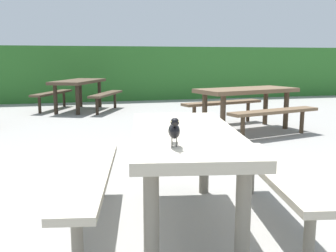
{
  "coord_description": "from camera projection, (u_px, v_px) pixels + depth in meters",
  "views": [
    {
      "loc": [
        -0.52,
        -2.68,
        1.26
      ],
      "look_at": [
        0.07,
        -0.36,
        0.84
      ],
      "focal_mm": 41.17,
      "sensor_mm": 36.0,
      "label": 1
    }
  ],
  "objects": [
    {
      "name": "ground_plane",
      "position": [
        148.0,
        228.0,
        2.9
      ],
      "size": [
        60.0,
        60.0,
        0.0
      ],
      "primitive_type": "plane",
      "color": "gray"
    },
    {
      "name": "hedge_wall",
      "position": [
        87.0,
        73.0,
        11.85
      ],
      "size": [
        28.0,
        1.59,
        1.61
      ],
      "primitive_type": "cube",
      "color": "#2D6B28",
      "rests_on": "ground"
    },
    {
      "name": "picnic_table_foreground",
      "position": [
        184.0,
        154.0,
        2.87
      ],
      "size": [
        1.96,
        1.98,
        0.74
      ],
      "color": "#B2A893",
      "rests_on": "ground"
    },
    {
      "name": "bird_grackle",
      "position": [
        174.0,
        130.0,
        2.28
      ],
      "size": [
        0.1,
        0.28,
        0.18
      ],
      "color": "black",
      "rests_on": "picnic_table_foreground"
    },
    {
      "name": "picnic_table_mid_left",
      "position": [
        246.0,
        99.0,
        6.8
      ],
      "size": [
        2.07,
        2.05,
        0.74
      ],
      "color": "brown",
      "rests_on": "ground"
    },
    {
      "name": "picnic_table_far_centre",
      "position": [
        79.0,
        88.0,
        9.34
      ],
      "size": [
        2.24,
        2.25,
        0.74
      ],
      "color": "#473828",
      "rests_on": "ground"
    }
  ]
}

